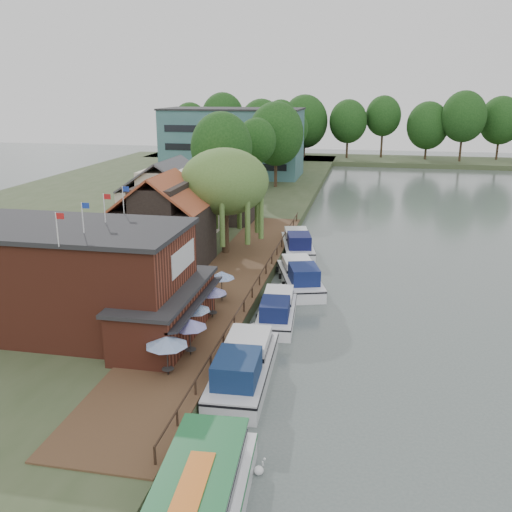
# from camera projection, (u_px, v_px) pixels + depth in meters

# --- Properties ---
(ground) EXTENTS (260.00, 260.00, 0.00)m
(ground) POSITION_uv_depth(u_px,v_px,m) (310.00, 356.00, 37.45)
(ground) COLOR #4C5854
(ground) RESTS_ON ground
(land_bank) EXTENTS (50.00, 140.00, 1.00)m
(land_bank) POSITION_uv_depth(u_px,v_px,m) (113.00, 216.00, 75.85)
(land_bank) COLOR #384728
(land_bank) RESTS_ON ground
(quay_deck) EXTENTS (6.00, 50.00, 0.10)m
(quay_deck) POSITION_uv_depth(u_px,v_px,m) (228.00, 283.00, 48.05)
(quay_deck) COLOR #47301E
(quay_deck) RESTS_ON land_bank
(quay_rail) EXTENTS (0.20, 49.00, 1.00)m
(quay_rail) POSITION_uv_depth(u_px,v_px,m) (261.00, 279.00, 47.88)
(quay_rail) COLOR black
(quay_rail) RESTS_ON land_bank
(pub) EXTENTS (20.00, 11.00, 7.30)m
(pub) POSITION_uv_depth(u_px,v_px,m) (100.00, 280.00, 37.82)
(pub) COLOR maroon
(pub) RESTS_ON land_bank
(hotel_block) EXTENTS (25.40, 12.40, 12.30)m
(hotel_block) POSITION_uv_depth(u_px,v_px,m) (233.00, 142.00, 105.33)
(hotel_block) COLOR #38666B
(hotel_block) RESTS_ON land_bank
(cottage_a) EXTENTS (8.60, 7.60, 8.50)m
(cottage_a) POSITION_uv_depth(u_px,v_px,m) (164.00, 221.00, 51.93)
(cottage_a) COLOR black
(cottage_a) RESTS_ON land_bank
(cottage_b) EXTENTS (9.60, 8.60, 8.50)m
(cottage_b) POSITION_uv_depth(u_px,v_px,m) (170.00, 199.00, 61.89)
(cottage_b) COLOR beige
(cottage_b) RESTS_ON land_bank
(cottage_c) EXTENTS (7.60, 7.60, 8.50)m
(cottage_c) POSITION_uv_depth(u_px,v_px,m) (226.00, 187.00, 69.60)
(cottage_c) COLOR black
(cottage_c) RESTS_ON land_bank
(willow) EXTENTS (8.60, 8.60, 10.43)m
(willow) POSITION_uv_depth(u_px,v_px,m) (225.00, 202.00, 55.51)
(willow) COLOR #476B2D
(willow) RESTS_ON land_bank
(umbrella_0) EXTENTS (2.46, 2.46, 2.38)m
(umbrella_0) POSITION_uv_depth(u_px,v_px,m) (167.00, 356.00, 32.41)
(umbrella_0) COLOR navy
(umbrella_0) RESTS_ON quay_deck
(umbrella_1) EXTENTS (2.16, 2.16, 2.38)m
(umbrella_1) POSITION_uv_depth(u_px,v_px,m) (190.00, 337.00, 34.82)
(umbrella_1) COLOR #201B97
(umbrella_1) RESTS_ON quay_deck
(umbrella_2) EXTENTS (2.30, 2.30, 2.38)m
(umbrella_2) POSITION_uv_depth(u_px,v_px,m) (194.00, 320.00, 37.44)
(umbrella_2) COLOR #19488C
(umbrella_2) RESTS_ON quay_deck
(umbrella_3) EXTENTS (2.17, 2.17, 2.38)m
(umbrella_3) POSITION_uv_depth(u_px,v_px,m) (212.00, 302.00, 40.54)
(umbrella_3) COLOR navy
(umbrella_3) RESTS_ON quay_deck
(umbrella_4) EXTENTS (2.04, 2.04, 2.38)m
(umbrella_4) POSITION_uv_depth(u_px,v_px,m) (222.00, 286.00, 43.75)
(umbrella_4) COLOR #1C4A9C
(umbrella_4) RESTS_ON quay_deck
(cruiser_0) EXTENTS (3.94, 10.90, 2.64)m
(cruiser_0) POSITION_uv_depth(u_px,v_px,m) (243.00, 361.00, 33.83)
(cruiser_0) COLOR silver
(cruiser_0) RESTS_ON ground
(cruiser_1) EXTENTS (3.68, 9.48, 2.22)m
(cruiser_1) POSITION_uv_depth(u_px,v_px,m) (277.00, 307.00, 42.83)
(cruiser_1) COLOR white
(cruiser_1) RESTS_ON ground
(cruiser_2) EXTENTS (6.11, 10.77, 2.50)m
(cruiser_2) POSITION_uv_depth(u_px,v_px,m) (300.00, 273.00, 50.05)
(cruiser_2) COLOR white
(cruiser_2) RESTS_ON ground
(cruiser_3) EXTENTS (5.37, 10.68, 2.49)m
(cruiser_3) POSITION_uv_depth(u_px,v_px,m) (297.00, 241.00, 60.51)
(cruiser_3) COLOR silver
(cruiser_3) RESTS_ON ground
(swan) EXTENTS (0.44, 0.44, 0.44)m
(swan) POSITION_uv_depth(u_px,v_px,m) (259.00, 470.00, 25.98)
(swan) COLOR white
(swan) RESTS_ON ground
(bank_tree_0) EXTENTS (8.40, 8.40, 12.86)m
(bank_tree_0) POSITION_uv_depth(u_px,v_px,m) (222.00, 159.00, 78.08)
(bank_tree_0) COLOR #143811
(bank_tree_0) RESTS_ON land_bank
(bank_tree_1) EXTENTS (6.02, 6.02, 11.56)m
(bank_tree_1) POSITION_uv_depth(u_px,v_px,m) (256.00, 156.00, 86.97)
(bank_tree_1) COLOR #143811
(bank_tree_1) RESTS_ON land_bank
(bank_tree_2) EXTENTS (8.96, 8.96, 13.81)m
(bank_tree_2) POSITION_uv_depth(u_px,v_px,m) (276.00, 145.00, 92.82)
(bank_tree_2) COLOR #143811
(bank_tree_2) RESTS_ON land_bank
(bank_tree_3) EXTENTS (6.11, 6.11, 11.72)m
(bank_tree_3) POSITION_uv_depth(u_px,v_px,m) (292.00, 141.00, 111.01)
(bank_tree_3) COLOR #143811
(bank_tree_3) RESTS_ON land_bank
(bank_tree_4) EXTENTS (7.25, 7.25, 13.47)m
(bank_tree_4) POSITION_uv_depth(u_px,v_px,m) (281.00, 132.00, 120.72)
(bank_tree_4) COLOR #143811
(bank_tree_4) RESTS_ON land_bank
(bank_tree_5) EXTENTS (7.11, 7.11, 10.62)m
(bank_tree_5) POSITION_uv_depth(u_px,v_px,m) (288.00, 136.00, 127.99)
(bank_tree_5) COLOR #143811
(bank_tree_5) RESTS_ON land_bank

